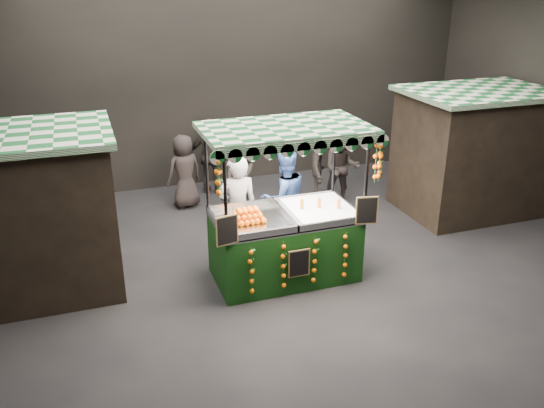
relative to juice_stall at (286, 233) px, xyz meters
name	(u,v)px	position (x,y,z in m)	size (l,w,h in m)	color
ground	(305,272)	(0.36, 0.03, -0.81)	(12.00, 12.00, 0.00)	black
market_hall	(310,74)	(0.36, 0.03, 2.57)	(12.10, 10.10, 5.05)	black
neighbour_stall_left	(21,214)	(-4.04, 1.03, 0.50)	(3.00, 2.20, 2.60)	black
neighbour_stall_right	(473,151)	(4.76, 1.53, 0.50)	(3.00, 2.20, 2.60)	black
juice_stall	(286,233)	(0.00, 0.00, 0.00)	(2.70, 1.59, 2.61)	black
vendor_grey	(237,210)	(-0.59, 0.84, 0.17)	(0.74, 0.50, 1.96)	slate
vendor_blue	(284,199)	(0.39, 1.16, 0.13)	(0.99, 0.81, 1.88)	navy
shopper_0	(239,179)	(-0.09, 2.48, 0.11)	(0.78, 0.63, 1.84)	black
shopper_1	(341,168)	(2.28, 2.66, 0.03)	(1.00, 0.90, 1.68)	black
shopper_2	(211,156)	(-0.25, 4.28, 0.08)	(1.12, 0.87, 1.78)	#2B2723
shopper_3	(320,164)	(2.00, 3.20, -0.03)	(0.98, 1.17, 1.57)	black
shopper_4	(184,171)	(-0.99, 3.65, 0.00)	(0.91, 0.73, 1.62)	#2E2625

